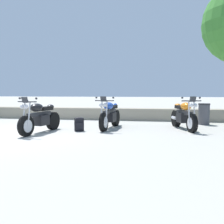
# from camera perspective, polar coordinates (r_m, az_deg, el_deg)

# --- Properties ---
(ground_plane) EXTENTS (120.00, 120.00, 0.00)m
(ground_plane) POSITION_cam_1_polar(r_m,az_deg,el_deg) (8.38, -21.73, -4.81)
(ground_plane) COLOR #A3A099
(stone_wall) EXTENTS (36.00, 0.80, 0.55)m
(stone_wall) POSITION_cam_1_polar(r_m,az_deg,el_deg) (12.65, -10.37, -0.23)
(stone_wall) COLOR gray
(stone_wall) RESTS_ON ground
(motorcycle_black_near_left) EXTENTS (0.70, 2.06, 1.18)m
(motorcycle_black_near_left) POSITION_cam_1_polar(r_m,az_deg,el_deg) (8.41, -16.08, -1.30)
(motorcycle_black_near_left) COLOR black
(motorcycle_black_near_left) RESTS_ON ground
(motorcycle_blue_centre) EXTENTS (0.67, 2.06, 1.18)m
(motorcycle_blue_centre) POSITION_cam_1_polar(r_m,az_deg,el_deg) (9.04, -0.51, -0.72)
(motorcycle_blue_centre) COLOR black
(motorcycle_blue_centre) RESTS_ON ground
(motorcycle_orange_far_right) EXTENTS (0.89, 2.03, 1.18)m
(motorcycle_orange_far_right) POSITION_cam_1_polar(r_m,az_deg,el_deg) (9.17, 16.00, -0.82)
(motorcycle_orange_far_right) COLOR black
(motorcycle_orange_far_right) RESTS_ON ground
(rider_backpack) EXTENTS (0.35, 0.33, 0.47)m
(rider_backpack) POSITION_cam_1_polar(r_m,az_deg,el_deg) (8.52, -7.49, -2.72)
(rider_backpack) COLOR black
(rider_backpack) RESTS_ON ground
(trash_bin) EXTENTS (0.46, 0.46, 0.86)m
(trash_bin) POSITION_cam_1_polar(r_m,az_deg,el_deg) (10.80, 20.19, -0.41)
(trash_bin) COLOR #4C4C51
(trash_bin) RESTS_ON ground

